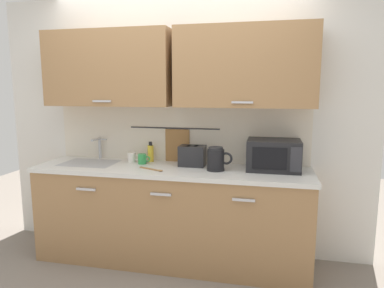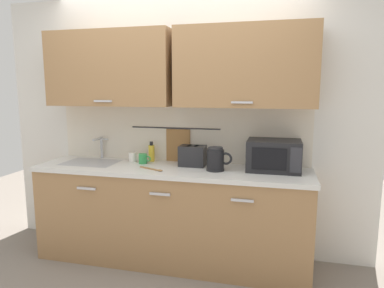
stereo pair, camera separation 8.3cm
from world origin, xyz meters
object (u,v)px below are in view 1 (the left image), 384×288
mug_by_kettle (142,159)px  toaster (192,156)px  electric_kettle (216,159)px  dish_soap_bottle (151,153)px  wooden_spoon (154,170)px  microwave (274,155)px  mug_near_sink (132,157)px

mug_by_kettle → toaster: bearing=2.4°
electric_kettle → toaster: bearing=150.9°
dish_soap_bottle → mug_by_kettle: dish_soap_bottle is taller
mug_by_kettle → wooden_spoon: mug_by_kettle is taller
electric_kettle → mug_by_kettle: size_ratio=1.89×
microwave → electric_kettle: 0.51m
dish_soap_bottle → wooden_spoon: 0.39m
microwave → mug_near_sink: size_ratio=3.83×
dish_soap_bottle → mug_by_kettle: (-0.04, -0.13, -0.04)m
wooden_spoon → microwave: bearing=13.3°
toaster → wooden_spoon: bearing=-139.7°
toaster → mug_by_kettle: bearing=-177.6°
electric_kettle → wooden_spoon: electric_kettle is taller
mug_near_sink → dish_soap_bottle: bearing=23.8°
microwave → dish_soap_bottle: microwave is taller
mug_near_sink → wooden_spoon: 0.43m
dish_soap_bottle → mug_near_sink: bearing=-156.2°
electric_kettle → mug_by_kettle: 0.74m
dish_soap_bottle → toaster: 0.46m
toaster → wooden_spoon: (-0.29, -0.25, -0.09)m
wooden_spoon → electric_kettle: bearing=11.8°
electric_kettle → dish_soap_bottle: 0.73m
dish_soap_bottle → toaster: bearing=-13.2°
electric_kettle → wooden_spoon: bearing=-168.2°
microwave → dish_soap_bottle: size_ratio=2.35×
electric_kettle → mug_near_sink: bearing=168.9°
mug_by_kettle → wooden_spoon: size_ratio=0.46×
mug_near_sink → toaster: 0.62m
electric_kettle → toaster: electric_kettle is taller
electric_kettle → mug_by_kettle: (-0.73, 0.12, -0.05)m
electric_kettle → mug_by_kettle: electric_kettle is taller
microwave → wooden_spoon: bearing=-166.7°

